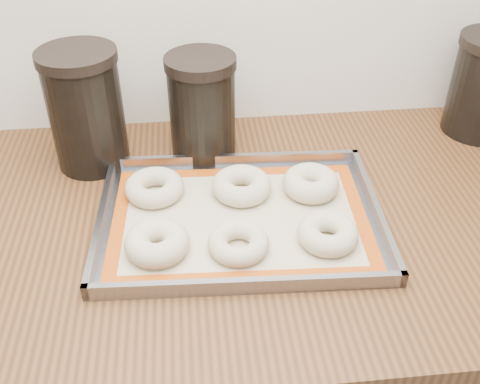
{
  "coord_description": "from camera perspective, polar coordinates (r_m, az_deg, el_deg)",
  "views": [
    {
      "loc": [
        -0.29,
        0.94,
        1.5
      ],
      "look_at": [
        -0.21,
        1.65,
        0.96
      ],
      "focal_mm": 42.0,
      "sensor_mm": 36.0,
      "label": 1
    }
  ],
  "objects": [
    {
      "name": "cabinet",
      "position": [
        1.32,
        9.55,
        -17.53
      ],
      "size": [
        3.0,
        0.65,
        0.86
      ],
      "primitive_type": "cube",
      "color": "#586357",
      "rests_on": "floor"
    },
    {
      "name": "countertop",
      "position": [
        1.0,
        12.13,
        -2.21
      ],
      "size": [
        3.06,
        0.68,
        0.04
      ],
      "primitive_type": "cube",
      "color": "brown",
      "rests_on": "cabinet"
    },
    {
      "name": "baking_tray",
      "position": [
        0.93,
        -0.0,
        -2.63
      ],
      "size": [
        0.48,
        0.35,
        0.03
      ],
      "rotation": [
        0.0,
        0.0,
        -0.05
      ],
      "color": "gray",
      "rests_on": "countertop"
    },
    {
      "name": "baking_mat",
      "position": [
        0.93,
        -0.0,
        -2.73
      ],
      "size": [
        0.43,
        0.31,
        0.0
      ],
      "rotation": [
        0.0,
        0.0,
        -0.05
      ],
      "color": "#C6B793",
      "rests_on": "baking_tray"
    },
    {
      "name": "bagel_front_left",
      "position": [
        0.86,
        -8.43,
        -5.1
      ],
      "size": [
        0.13,
        0.13,
        0.04
      ],
      "primitive_type": "torus",
      "rotation": [
        0.0,
        0.0,
        -0.32
      ],
      "color": "beige",
      "rests_on": "baking_mat"
    },
    {
      "name": "bagel_front_mid",
      "position": [
        0.86,
        -0.16,
        -5.2
      ],
      "size": [
        0.11,
        0.11,
        0.03
      ],
      "primitive_type": "torus",
      "rotation": [
        0.0,
        0.0,
        -0.14
      ],
      "color": "beige",
      "rests_on": "baking_mat"
    },
    {
      "name": "bagel_front_right",
      "position": [
        0.88,
        8.92,
        -4.19
      ],
      "size": [
        0.12,
        0.12,
        0.03
      ],
      "primitive_type": "torus",
      "rotation": [
        0.0,
        0.0,
        -0.4
      ],
      "color": "beige",
      "rests_on": "baking_mat"
    },
    {
      "name": "bagel_back_left",
      "position": [
        0.98,
        -8.69,
        0.47
      ],
      "size": [
        0.13,
        0.13,
        0.03
      ],
      "primitive_type": "torus",
      "rotation": [
        0.0,
        0.0,
        0.29
      ],
      "color": "beige",
      "rests_on": "baking_mat"
    },
    {
      "name": "bagel_back_mid",
      "position": [
        0.97,
        0.16,
        0.66
      ],
      "size": [
        0.13,
        0.13,
        0.04
      ],
      "primitive_type": "torus",
      "rotation": [
        0.0,
        0.0,
        -0.3
      ],
      "color": "beige",
      "rests_on": "baking_mat"
    },
    {
      "name": "bagel_back_right",
      "position": [
        0.98,
        7.2,
        0.9
      ],
      "size": [
        0.11,
        0.11,
        0.04
      ],
      "primitive_type": "torus",
      "rotation": [
        0.0,
        0.0,
        0.19
      ],
      "color": "beige",
      "rests_on": "baking_mat"
    },
    {
      "name": "canister_left",
      "position": [
        1.05,
        -15.39,
        8.11
      ],
      "size": [
        0.14,
        0.14,
        0.22
      ],
      "color": "black",
      "rests_on": "countertop"
    },
    {
      "name": "canister_mid",
      "position": [
        1.05,
        -3.87,
        8.61
      ],
      "size": [
        0.13,
        0.13,
        0.2
      ],
      "color": "black",
      "rests_on": "countertop"
    }
  ]
}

